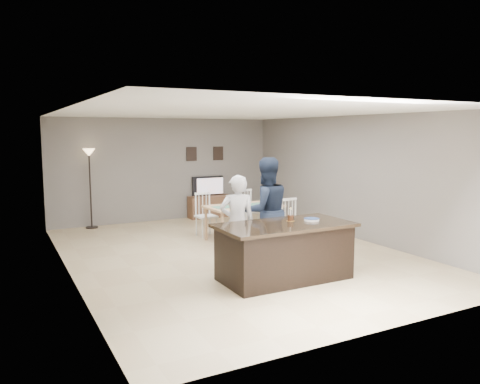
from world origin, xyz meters
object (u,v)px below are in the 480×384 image
plate_stack (312,220)px  birthday_cake (290,218)px  man (266,211)px  woman (237,223)px  floor_lamp (89,167)px  dining_table (244,211)px  television (209,186)px  kitchen_island (284,251)px  tv_console (210,207)px

plate_stack → birthday_cake: bearing=154.3°
man → birthday_cake: size_ratio=8.93×
woman → floor_lamp: (-1.52, 4.82, 0.69)m
plate_stack → dining_table: bearing=85.6°
man → birthday_cake: bearing=97.7°
dining_table → television: bearing=78.3°
kitchen_island → television: (1.20, 5.64, 0.41)m
television → tv_console: bearing=90.0°
tv_console → floor_lamp: 3.39m
birthday_cake → kitchen_island: bearing=-144.2°
man → floor_lamp: 5.18m
television → floor_lamp: bearing=0.9°
dining_table → floor_lamp: bearing=130.9°
man → floor_lamp: size_ratio=0.98×
kitchen_island → television: television is taller
tv_console → woman: size_ratio=0.74×
floor_lamp → man: bearing=-65.1°
birthday_cake → plate_stack: birthday_cake is taller
kitchen_island → woman: 0.96m
television → birthday_cake: television is taller
birthday_cake → plate_stack: size_ratio=0.83×
tv_console → birthday_cake: 5.55m
dining_table → tv_console: bearing=78.1°
tv_console → plate_stack: plate_stack is taller
woman → birthday_cake: size_ratio=7.68×
kitchen_island → birthday_cake: size_ratio=10.13×
kitchen_island → floor_lamp: (-1.97, 5.59, 1.05)m
woman → dining_table: 2.30m
woman → plate_stack: 1.24m
kitchen_island → dining_table: 2.84m
tv_console → birthday_cake: bearing=-100.4°
kitchen_island → man: 1.06m
television → birthday_cake: bearing=79.7°
tv_console → television: (0.00, 0.07, 0.56)m
tv_console → television: 0.57m
man → plate_stack: man is taller
kitchen_island → man: (0.20, 0.92, 0.49)m
kitchen_island → man: size_ratio=1.13×
television → birthday_cake: (-0.99, -5.49, 0.09)m
kitchen_island → floor_lamp: size_ratio=1.11×
birthday_cake → floor_lamp: (-2.18, 5.44, 0.56)m
tv_console → floor_lamp: (-3.17, 0.02, 1.21)m
dining_table → man: bearing=-108.7°
birthday_cake → plate_stack: 0.35m
plate_stack → floor_lamp: floor_lamp is taller
kitchen_island → plate_stack: 0.70m
kitchen_island → birthday_cake: bearing=35.8°
kitchen_island → dining_table: dining_table is taller
birthday_cake → floor_lamp: size_ratio=0.11×
kitchen_island → plate_stack: plate_stack is taller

